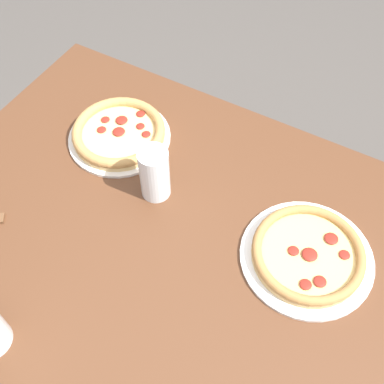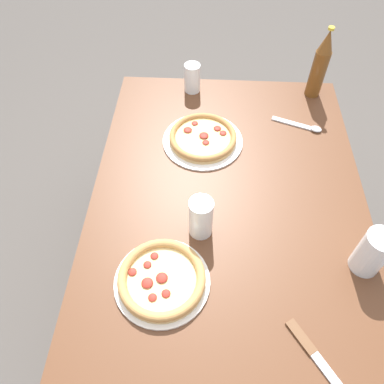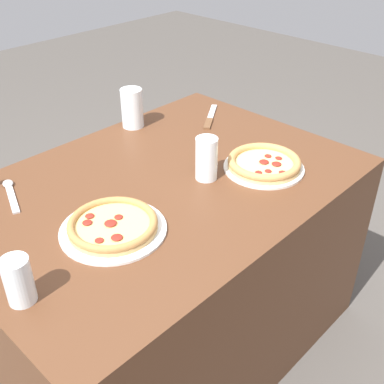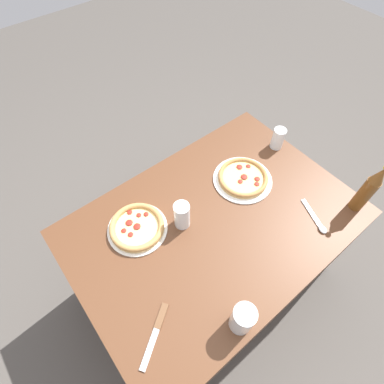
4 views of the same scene
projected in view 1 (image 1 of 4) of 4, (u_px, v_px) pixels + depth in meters
name	position (u px, v px, depth m)	size (l,w,h in m)	color
ground_plane	(185.00, 344.00, 1.64)	(8.00, 8.00, 0.00)	#4C4742
table	(184.00, 303.00, 1.35)	(1.26, 0.88, 0.71)	#56331E
pizza_margherita	(308.00, 254.00, 1.02)	(0.29, 0.29, 0.04)	white
pizza_salami	(119.00, 133.00, 1.23)	(0.26, 0.26, 0.04)	silver
glass_red_wine	(155.00, 176.00, 1.09)	(0.07, 0.07, 0.14)	white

